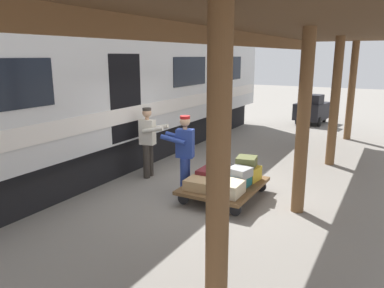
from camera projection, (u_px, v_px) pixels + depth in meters
ground_plane at (210, 194)px, 8.00m from camera, size 60.00×60.00×0.00m
platform_canopy at (306, 33)px, 6.38m from camera, size 3.20×15.26×3.56m
train_car at (79, 90)px, 9.28m from camera, size 3.02×17.28×4.00m
luggage_cart at (224, 186)px, 7.73m from camera, size 1.40×1.82×0.30m
suitcase_tan_vintage at (199, 184)px, 7.42m from camera, size 0.54×0.53×0.20m
suitcase_teal_softside at (238, 182)px, 7.54m from camera, size 0.42×0.60×0.21m
suitcase_cream_canvas at (228, 188)px, 7.11m from camera, size 0.53×0.58×0.25m
suitcase_maroon_trunk at (211, 175)px, 7.83m from camera, size 0.45×0.61×0.29m
suitcase_yellow_case at (247, 173)px, 7.96m from camera, size 0.53×0.49×0.30m
suitcase_black_hardshell at (221, 170)px, 8.26m from camera, size 0.47×0.48×0.24m
suitcase_olive_duffel at (247, 162)px, 7.91m from camera, size 0.48×0.51×0.21m
suitcase_gray_aluminum at (239, 172)px, 7.52m from camera, size 0.49×0.47×0.18m
porter_in_overalls at (184, 152)px, 7.79m from camera, size 0.72×0.54×1.70m
porter_by_door at (148, 140)px, 8.91m from camera, size 0.71×0.50×1.70m
baggage_tug at (312, 109)px, 16.10m from camera, size 1.32×1.83×1.30m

